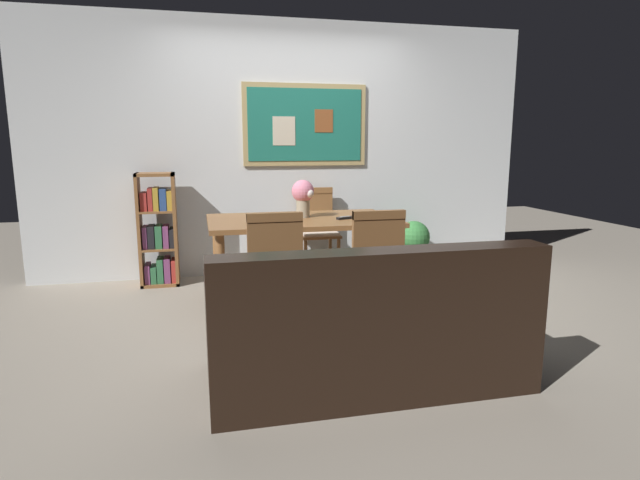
{
  "coord_description": "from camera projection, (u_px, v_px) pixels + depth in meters",
  "views": [
    {
      "loc": [
        -0.93,
        -3.98,
        1.38
      ],
      "look_at": [
        -0.05,
        -0.21,
        0.65
      ],
      "focal_mm": 29.28,
      "sensor_mm": 36.0,
      "label": 1
    }
  ],
  "objects": [
    {
      "name": "dining_table",
      "position": [
        302.0,
        228.0,
        4.52
      ],
      "size": [
        1.6,
        0.95,
        0.73
      ],
      "color": "brown",
      "rests_on": "ground_plane"
    },
    {
      "name": "dining_chair_near_left",
      "position": [
        273.0,
        263.0,
        3.68
      ],
      "size": [
        0.4,
        0.41,
        0.91
      ],
      "color": "brown",
      "rests_on": "ground_plane"
    },
    {
      "name": "wall_back_with_painting",
      "position": [
        288.0,
        149.0,
        5.46
      ],
      "size": [
        5.2,
        0.14,
        2.6
      ],
      "color": "silver",
      "rests_on": "ground_plane"
    },
    {
      "name": "potted_ivy",
      "position": [
        414.0,
        243.0,
        5.68
      ],
      "size": [
        0.35,
        0.35,
        0.58
      ],
      "color": "brown",
      "rests_on": "ground_plane"
    },
    {
      "name": "tv_remote",
      "position": [
        345.0,
        218.0,
        4.45
      ],
      "size": [
        0.16,
        0.09,
        0.02
      ],
      "color": "black",
      "rests_on": "dining_table"
    },
    {
      "name": "leather_couch",
      "position": [
        367.0,
        332.0,
        2.98
      ],
      "size": [
        1.8,
        0.84,
        0.84
      ],
      "color": "black",
      "rests_on": "ground_plane"
    },
    {
      "name": "flower_vase",
      "position": [
        303.0,
        195.0,
        4.52
      ],
      "size": [
        0.2,
        0.2,
        0.33
      ],
      "color": "tan",
      "rests_on": "dining_table"
    },
    {
      "name": "bookshelf",
      "position": [
        159.0,
        233.0,
        5.04
      ],
      "size": [
        0.36,
        0.28,
        1.09
      ],
      "color": "brown",
      "rests_on": "ground_plane"
    },
    {
      "name": "dining_chair_far_right",
      "position": [
        317.0,
        224.0,
        5.42
      ],
      "size": [
        0.4,
        0.41,
        0.91
      ],
      "color": "brown",
      "rests_on": "ground_plane"
    },
    {
      "name": "ground_plane",
      "position": [
        320.0,
        313.0,
        4.27
      ],
      "size": [
        12.0,
        12.0,
        0.0
      ],
      "primitive_type": "plane",
      "color": "gray"
    },
    {
      "name": "dining_chair_near_right",
      "position": [
        373.0,
        260.0,
        3.79
      ],
      "size": [
        0.4,
        0.41,
        0.91
      ],
      "color": "brown",
      "rests_on": "ground_plane"
    }
  ]
}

